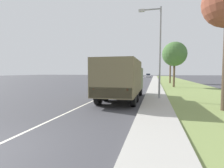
% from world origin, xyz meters
% --- Properties ---
extents(ground_plane, '(180.00, 180.00, 0.00)m').
position_xyz_m(ground_plane, '(0.00, 40.00, 0.00)').
color(ground_plane, '#424247').
extents(lane_centre_stripe, '(0.12, 120.00, 0.00)m').
position_xyz_m(lane_centre_stripe, '(0.00, 40.00, 0.00)').
color(lane_centre_stripe, silver).
rests_on(lane_centre_stripe, ground).
extents(sidewalk_right, '(1.80, 120.00, 0.12)m').
position_xyz_m(sidewalk_right, '(4.50, 40.00, 0.06)').
color(sidewalk_right, '#ADAAA3').
rests_on(sidewalk_right, ground).
extents(grass_strip_right, '(7.00, 120.00, 0.02)m').
position_xyz_m(grass_strip_right, '(8.90, 40.00, 0.01)').
color(grass_strip_right, olive).
rests_on(grass_strip_right, ground).
extents(military_truck, '(2.55, 7.77, 2.95)m').
position_xyz_m(military_truck, '(2.03, 9.80, 1.66)').
color(military_truck, '#545B3D').
rests_on(military_truck, ground).
extents(car_nearest_ahead, '(1.72, 4.73, 1.39)m').
position_xyz_m(car_nearest_ahead, '(-2.12, 20.81, 0.64)').
color(car_nearest_ahead, '#336B3D').
rests_on(car_nearest_ahead, ground).
extents(car_second_ahead, '(1.92, 3.98, 1.36)m').
position_xyz_m(car_second_ahead, '(-1.89, 33.34, 0.62)').
color(car_second_ahead, black).
rests_on(car_second_ahead, ground).
extents(car_third_ahead, '(1.86, 4.33, 1.74)m').
position_xyz_m(car_third_ahead, '(-2.03, 45.53, 0.77)').
color(car_third_ahead, silver).
rests_on(car_third_ahead, ground).
extents(car_fourth_ahead, '(1.89, 4.07, 1.51)m').
position_xyz_m(car_fourth_ahead, '(-1.97, 56.95, 0.68)').
color(car_fourth_ahead, '#336B3D').
rests_on(car_fourth_ahead, ground).
extents(car_farthest_ahead, '(1.78, 4.37, 1.55)m').
position_xyz_m(car_farthest_ahead, '(1.65, 73.02, 0.70)').
color(car_farthest_ahead, silver).
rests_on(car_farthest_ahead, ground).
extents(lamp_post, '(1.69, 0.24, 6.82)m').
position_xyz_m(lamp_post, '(4.54, 10.58, 4.20)').
color(lamp_post, gray).
rests_on(lamp_post, sidewalk_right).
extents(tree_mid_right, '(3.38, 3.38, 6.32)m').
position_xyz_m(tree_mid_right, '(7.03, 22.87, 4.63)').
color(tree_mid_right, brown).
rests_on(tree_mid_right, grass_strip_right).
extents(tree_far_right, '(3.10, 3.10, 7.29)m').
position_xyz_m(tree_far_right, '(7.25, 32.15, 5.71)').
color(tree_far_right, brown).
rests_on(tree_far_right, grass_strip_right).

